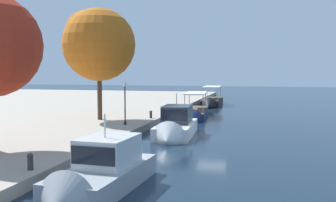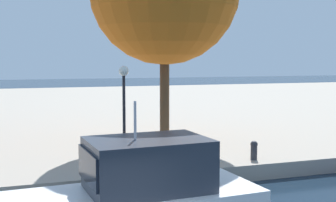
{
  "view_description": "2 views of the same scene",
  "coord_description": "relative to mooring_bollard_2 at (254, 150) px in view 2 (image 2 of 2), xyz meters",
  "views": [
    {
      "loc": [
        -33.44,
        -4.21,
        5.8
      ],
      "look_at": [
        0.14,
        3.91,
        3.09
      ],
      "focal_mm": 42.19,
      "sensor_mm": 36.0,
      "label": 1
    },
    {
      "loc": [
        -2.7,
        -9.05,
        4.9
      ],
      "look_at": [
        3.21,
        8.01,
        3.25
      ],
      "focal_mm": 47.69,
      "sensor_mm": 36.0,
      "label": 2
    }
  ],
  "objects": [
    {
      "name": "dock_promenade",
      "position": [
        -6.89,
        26.63,
        -0.77
      ],
      "size": [
        120.0,
        55.0,
        0.66
      ],
      "primitive_type": "cube",
      "color": "#A39989",
      "rests_on": "ground_plane"
    },
    {
      "name": "mooring_bollard_2",
      "position": [
        0.0,
        0.0,
        0.0
      ],
      "size": [
        0.31,
        0.31,
        0.82
      ],
      "color": "#2D2D33",
      "rests_on": "dock_promenade"
    },
    {
      "name": "lamp_post",
      "position": [
        -5.43,
        0.95,
        2.08
      ],
      "size": [
        0.41,
        0.41,
        4.01
      ],
      "color": "black",
      "rests_on": "dock_promenade"
    }
  ]
}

